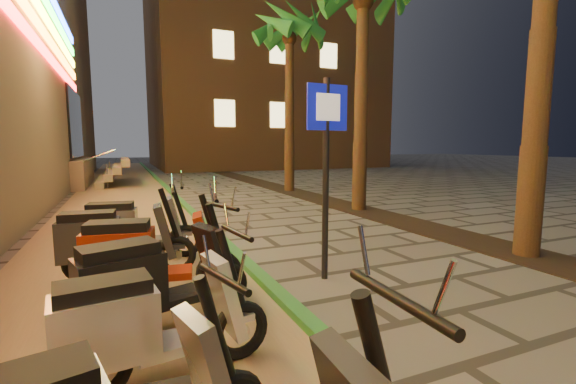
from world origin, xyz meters
name	(u,v)px	position (x,y,z in m)	size (l,w,h in m)	color
ground	(464,366)	(0.00, 0.00, 0.00)	(120.00, 120.00, 0.00)	#474442
parking_strip	(124,208)	(-2.60, 10.00, 0.01)	(3.40, 60.00, 0.01)	#8C7251
green_curb	(183,203)	(-0.90, 10.00, 0.05)	(0.18, 60.00, 0.10)	#2A7030
planting_strip	(406,222)	(3.60, 5.00, 0.01)	(1.20, 40.00, 0.02)	black
apartment_block	(256,25)	(9.00, 32.00, 12.50)	(18.00, 16.06, 25.00)	brown
palm_c	(363,0)	(3.60, 7.00, 5.73)	(2.97, 3.02, 6.91)	#472D19
palm_d	(289,38)	(3.60, 12.00, 5.94)	(2.97, 3.02, 7.16)	#472D19
pedestrian_sign	(326,151)	(-0.05, 2.35, 1.76)	(0.60, 0.11, 2.72)	black
scooter_6	(143,325)	(-2.48, 0.75, 0.51)	(1.67, 0.67, 1.17)	black
scooter_7	(150,282)	(-2.38, 1.60, 0.54)	(1.75, 0.93, 1.25)	black
scooter_8	(144,256)	(-2.38, 2.49, 0.55)	(1.81, 0.79, 1.27)	black
scooter_9	(112,241)	(-2.75, 3.45, 0.54)	(1.78, 0.64, 1.25)	black
scooter_10	(130,228)	(-2.50, 4.28, 0.54)	(1.77, 0.71, 1.24)	black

